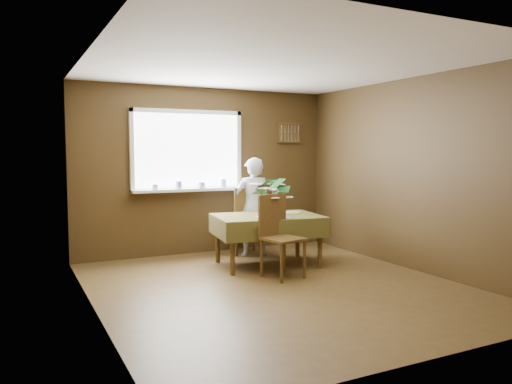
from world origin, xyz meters
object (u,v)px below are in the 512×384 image
dining_table (268,221)px  flower_bouquet (270,194)px  chair_far (247,218)px  chair_near (278,233)px  seated_woman (253,207)px

dining_table → flower_bouquet: 0.45m
dining_table → chair_far: chair_far is taller
dining_table → chair_near: 0.61m
chair_far → seated_woman: (0.04, -0.13, 0.18)m
chair_far → seated_woman: size_ratio=0.69×
dining_table → chair_near: (-0.16, -0.59, -0.06)m
dining_table → seated_woman: size_ratio=1.05×
chair_far → flower_bouquet: bearing=93.3°
seated_woman → chair_far: bearing=-63.0°
dining_table → chair_far: 0.78m
chair_near → seated_woman: (0.26, 1.23, 0.18)m
dining_table → flower_bouquet: (-0.08, -0.22, 0.38)m
chair_near → flower_bouquet: 0.58m
dining_table → chair_near: chair_near is taller
chair_near → dining_table: bearing=62.5°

